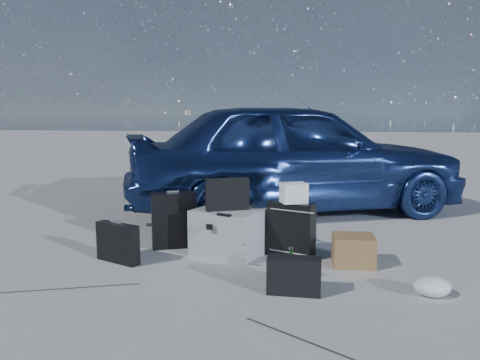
% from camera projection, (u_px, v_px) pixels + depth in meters
% --- Properties ---
extents(ground, '(60.00, 60.00, 0.00)m').
position_uv_depth(ground, '(227.00, 277.00, 3.81)').
color(ground, '#A7A7A2').
rests_on(ground, ground).
extents(car, '(4.78, 3.17, 1.51)m').
position_uv_depth(car, '(294.00, 156.00, 6.25)').
color(car, navy).
rests_on(car, ground).
extents(pelican_case, '(0.74, 0.69, 0.43)m').
position_uv_depth(pelican_case, '(229.00, 232.00, 4.41)').
color(pelican_case, '#9EA1A3').
rests_on(pelican_case, ground).
extents(laptop_bag, '(0.41, 0.24, 0.30)m').
position_uv_depth(laptop_bag, '(227.00, 194.00, 4.34)').
color(laptop_bag, black).
rests_on(laptop_bag, pelican_case).
extents(briefcase, '(0.45, 0.29, 0.35)m').
position_uv_depth(briefcase, '(118.00, 243.00, 4.19)').
color(briefcase, black).
rests_on(briefcase, ground).
extents(suitcase_left, '(0.45, 0.29, 0.55)m').
position_uv_depth(suitcase_left, '(173.00, 220.00, 4.63)').
color(suitcase_left, black).
rests_on(suitcase_left, ground).
extents(suitcase_right, '(0.46, 0.31, 0.52)m').
position_uv_depth(suitcase_right, '(291.00, 230.00, 4.33)').
color(suitcase_right, black).
rests_on(suitcase_right, ground).
extents(white_carton, '(0.27, 0.24, 0.18)m').
position_uv_depth(white_carton, '(294.00, 193.00, 4.27)').
color(white_carton, white).
rests_on(white_carton, suitcase_right).
extents(duffel_bag, '(0.68, 0.42, 0.32)m').
position_uv_depth(duffel_bag, '(224.00, 217.00, 5.29)').
color(duffel_bag, black).
rests_on(duffel_bag, ground).
extents(flat_box_white, '(0.50, 0.43, 0.07)m').
position_uv_depth(flat_box_white, '(225.00, 200.00, 5.27)').
color(flat_box_white, white).
rests_on(flat_box_white, duffel_bag).
extents(flat_box_black, '(0.32, 0.28, 0.06)m').
position_uv_depth(flat_box_black, '(224.00, 194.00, 5.27)').
color(flat_box_black, black).
rests_on(flat_box_black, flat_box_white).
extents(cardboard_box, '(0.36, 0.32, 0.27)m').
position_uv_depth(cardboard_box, '(353.00, 250.00, 4.11)').
color(cardboard_box, olive).
rests_on(cardboard_box, ground).
extents(plastic_bag, '(0.28, 0.24, 0.15)m').
position_uv_depth(plastic_bag, '(432.00, 286.00, 3.42)').
color(plastic_bag, silver).
rests_on(plastic_bag, ground).
extents(messenger_bag, '(0.40, 0.17, 0.28)m').
position_uv_depth(messenger_bag, '(294.00, 276.00, 3.46)').
color(messenger_bag, black).
rests_on(messenger_bag, ground).
extents(green_bottle, '(0.08, 0.08, 0.27)m').
position_uv_depth(green_bottle, '(291.00, 266.00, 3.69)').
color(green_bottle, black).
rests_on(green_bottle, ground).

